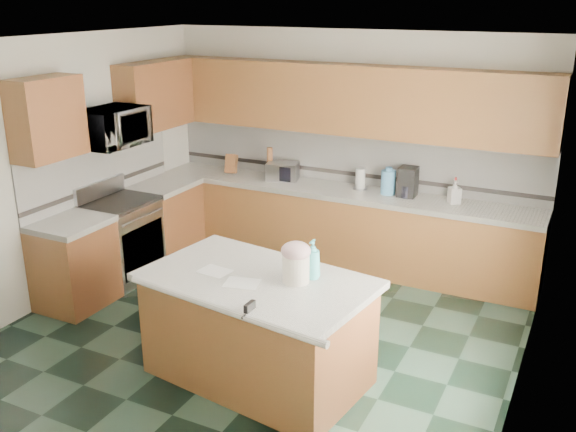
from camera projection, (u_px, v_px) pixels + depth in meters
The scene contains 52 objects.
floor at pixel (257, 336), 6.07m from camera, with size 4.60×4.60×0.00m, color black.
ceiling at pixel (252, 42), 5.18m from camera, with size 4.60×4.60×0.00m, color white.
wall_back at pixel (351, 147), 7.59m from camera, with size 4.60×0.04×2.70m, color white.
wall_front at pixel (57, 311), 3.66m from camera, with size 4.60×0.04×2.70m, color white.
wall_left at pixel (58, 170), 6.60m from camera, with size 0.04×4.60×2.70m, color white.
wall_right at pixel (534, 244), 4.65m from camera, with size 0.04×4.60×2.70m, color white.
back_base_cab at pixel (338, 228), 7.62m from camera, with size 4.60×0.60×0.86m, color #422212.
back_countertop at pixel (339, 191), 7.47m from camera, with size 4.60×0.64×0.06m, color white.
back_upper_cab at pixel (346, 99), 7.24m from camera, with size 4.60×0.33×0.78m, color #422212.
back_backsplash at pixel (349, 157), 7.60m from camera, with size 4.60×0.02×0.63m, color silver.
back_accent_band at pixel (349, 173), 7.66m from camera, with size 4.60×0.01×0.05m, color black.
left_base_cab_rear at pixel (165, 221), 7.86m from camera, with size 0.60×0.82×0.86m, color #422212.
left_counter_rear at pixel (163, 185), 7.71m from camera, with size 0.64×0.82×0.06m, color white.
left_base_cab_front at pixel (75, 266), 6.56m from camera, with size 0.60×0.72×0.86m, color #422212.
left_counter_front at pixel (70, 224), 6.41m from camera, with size 0.64×0.72×0.06m, color white.
left_backsplash at pixel (99, 169), 7.09m from camera, with size 0.02×2.30×0.63m, color silver.
left_accent_band at pixel (101, 186), 7.15m from camera, with size 0.01×2.30×0.05m, color black.
left_upper_cab_rear at pixel (155, 95), 7.54m from camera, with size 0.33×1.09×0.78m, color #422212.
left_upper_cab_front at pixel (47, 118), 6.13m from camera, with size 0.33×0.72×0.78m, color #422212.
range_body at pixel (123, 241), 7.19m from camera, with size 0.60×0.76×0.88m, color #B7B7BC.
range_oven_door at pixel (143, 249), 7.08m from camera, with size 0.02×0.68×0.55m, color black.
range_cooktop at pixel (119, 202), 7.04m from camera, with size 0.62×0.78×0.04m, color black.
range_handle at pixel (143, 217), 6.94m from camera, with size 0.02×0.02×0.66m, color #B7B7BC.
range_backguard at pixel (100, 189), 7.11m from camera, with size 0.06×0.76×0.18m, color #B7B7BC.
microwave at pixel (112, 127), 6.76m from camera, with size 0.73×0.50×0.41m, color #B7B7BC.
island_base at pixel (258, 331), 5.29m from camera, with size 1.72×0.98×0.86m, color #422212.
island_top at pixel (257, 281), 5.14m from camera, with size 1.82×1.08×0.06m, color white.
island_bullnose at pixel (221, 309), 4.68m from camera, with size 0.06×0.06×1.82m, color white.
treat_jar at pixel (296, 268), 5.01m from camera, with size 0.21×0.21×0.23m, color white.
treat_jar_lid at pixel (296, 251), 4.97m from camera, with size 0.23×0.23×0.15m, color beige.
treat_jar_knob at pixel (296, 245), 4.95m from camera, with size 0.03×0.03×0.08m, color tan.
treat_jar_knob_end_l at pixel (291, 244), 4.97m from camera, with size 0.04×0.04×0.04m, color tan.
treat_jar_knob_end_r at pixel (301, 246), 4.93m from camera, with size 0.04×0.04×0.04m, color tan.
soap_bottle_island at pixel (313, 259), 5.06m from camera, with size 0.12×0.13×0.32m, color #44B3B9.
paper_sheet_a at pixel (242, 283), 5.02m from camera, with size 0.27×0.20×0.00m, color white.
paper_sheet_b at pixel (215, 271), 5.24m from camera, with size 0.25×0.19×0.00m, color white.
clamp_body at pixel (250, 309), 4.58m from camera, with size 0.03×0.11×0.10m, color black.
clamp_handle at pixel (245, 316), 4.53m from camera, with size 0.02×0.02×0.08m, color black.
knife_block at pixel (231, 164), 8.09m from camera, with size 0.13×0.11×0.24m, color #472814.
utensil_crock at pixel (270, 171), 7.90m from camera, with size 0.12×0.12×0.15m, color black.
utensil_bundle at pixel (270, 157), 7.84m from camera, with size 0.07×0.07×0.22m, color #472814.
toaster_oven at pixel (283, 171), 7.79m from camera, with size 0.37×0.25×0.21m, color #B7B7BC.
toaster_oven_door at pixel (278, 174), 7.69m from camera, with size 0.33×0.01×0.17m, color black.
paper_towel at pixel (360, 179), 7.41m from camera, with size 0.11×0.11×0.25m, color white.
paper_towel_base at pixel (360, 188), 7.45m from camera, with size 0.17×0.17×0.01m, color #B7B7BC.
water_jug at pixel (388, 182), 7.23m from camera, with size 0.17×0.17×0.27m, color #5399CD.
water_jug_neck at pixel (389, 169), 7.18m from camera, with size 0.08×0.08×0.04m, color #5399CD.
coffee_maker at pixel (408, 182), 7.14m from camera, with size 0.20×0.22×0.33m, color black.
coffee_carafe at pixel (406, 191), 7.13m from camera, with size 0.14×0.14×0.14m, color black.
soap_bottle_back at pixel (455, 192), 6.91m from camera, with size 0.12×0.12×0.26m, color white.
soap_back_cap at pixel (456, 179), 6.86m from camera, with size 0.02×0.02×0.03m, color red.
window_light_proxy at pixel (529, 232), 4.44m from camera, with size 0.02×1.40×1.10m, color white.
Camera 1 is at (2.65, -4.67, 3.06)m, focal length 40.00 mm.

